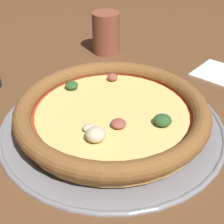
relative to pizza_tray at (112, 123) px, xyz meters
name	(u,v)px	position (x,y,z in m)	size (l,w,h in m)	color
ground_plane	(112,124)	(0.00, 0.00, 0.00)	(3.00, 3.00, 0.00)	brown
pizza_tray	(112,123)	(0.00, 0.00, 0.00)	(0.38, 0.38, 0.01)	gray
pizza	(112,111)	(0.00, 0.00, 0.02)	(0.32, 0.32, 0.04)	tan
drinking_cup	(106,33)	(-0.27, 0.13, 0.05)	(0.07, 0.07, 0.10)	brown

